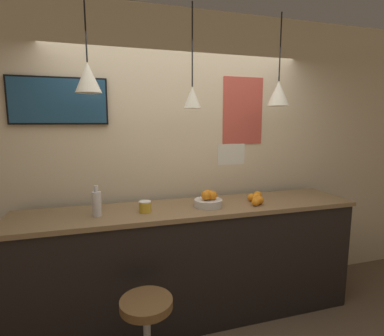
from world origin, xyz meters
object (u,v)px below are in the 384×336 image
(juice_bottle, at_px, (97,203))
(bar_stool, at_px, (147,327))
(mounted_tv, at_px, (59,101))
(spread_jar, at_px, (145,206))
(fruit_bowl, at_px, (209,200))

(juice_bottle, bearing_deg, bar_stool, -62.12)
(juice_bottle, distance_m, mounted_tv, 0.97)
(mounted_tv, bearing_deg, bar_stool, -59.41)
(spread_jar, distance_m, mounted_tv, 1.19)
(fruit_bowl, distance_m, juice_bottle, 0.96)
(juice_bottle, bearing_deg, spread_jar, 0.00)
(bar_stool, relative_size, mounted_tv, 0.78)
(bar_stool, bearing_deg, fruit_bowl, 41.19)
(bar_stool, xyz_separation_m, spread_jar, (0.08, 0.57, 0.69))
(fruit_bowl, height_order, juice_bottle, juice_bottle)
(bar_stool, distance_m, juice_bottle, 0.99)
(bar_stool, distance_m, spread_jar, 0.90)
(bar_stool, height_order, spread_jar, spread_jar)
(bar_stool, height_order, fruit_bowl, fruit_bowl)
(bar_stool, distance_m, mounted_tv, 1.95)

